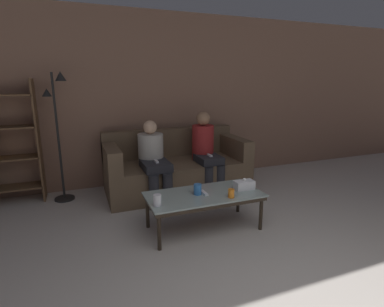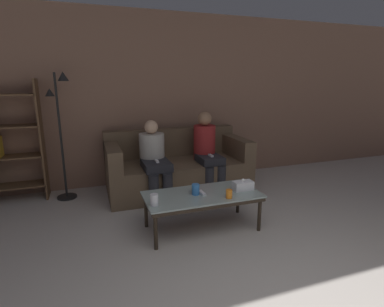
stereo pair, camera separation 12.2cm
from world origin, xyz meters
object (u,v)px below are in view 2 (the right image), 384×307
Objects in this scene: standing_lamp at (61,123)px; seated_person_mid_left at (207,150)px; coffee_table at (202,197)px; cup_near_right at (154,200)px; cup_far_center at (196,189)px; game_remote at (202,193)px; cup_near_left at (229,194)px; seated_person_left_end at (154,157)px; tissue_box at (243,186)px; couch at (177,168)px.

seated_person_mid_left is (1.93, -0.39, -0.42)m from standing_lamp.
standing_lamp is at bearing 134.45° from coffee_table.
standing_lamp reaches higher than cup_near_right.
game_remote is (0.07, -0.00, -0.05)m from cup_far_center.
seated_person_mid_left reaches higher than coffee_table.
cup_near_left is 1.36m from seated_person_left_end.
cup_near_right reaches higher than game_remote.
coffee_table is 13.46× the size of cup_near_left.
standing_lamp is at bearing 168.59° from seated_person_mid_left.
game_remote is 1.10m from seated_person_left_end.
seated_person_mid_left is at bearing 65.48° from coffee_table.
game_remote is (0.55, 0.13, -0.05)m from cup_near_right.
coffee_table is 1.16× the size of seated_person_left_end.
tissue_box is 1.13m from seated_person_mid_left.
seated_person_left_end is (-0.39, -0.23, 0.26)m from couch.
cup_near_right reaches higher than coffee_table.
cup_near_left is 0.30m from game_remote.
tissue_box is 1.47× the size of game_remote.
standing_lamp is 1.47× the size of seated_person_mid_left.
seated_person_left_end is (-0.29, 1.05, 0.22)m from coffee_table.
standing_lamp reaches higher than couch.
seated_person_left_end is at bearing 105.45° from coffee_table.
coffee_table is 0.73× the size of standing_lamp.
cup_near_left is at bearing -35.26° from cup_far_center.
cup_near_right is at bearing -166.40° from game_remote.
cup_near_right is (-0.55, -0.13, 0.10)m from coffee_table.
tissue_box is at bearing -4.83° from coffee_table.
seated_person_left_end is at bearing 77.69° from cup_near_right.
cup_far_center is 0.77× the size of game_remote.
cup_near_right is at bearing -114.58° from couch.
couch is at bearing 82.31° from cup_far_center.
coffee_table is at bearing -94.45° from couch.
cup_near_right is 1.60m from seated_person_mid_left.
couch is 0.52m from seated_person_left_end.
game_remote is at bearing -114.52° from seated_person_mid_left.
cup_near_left is (0.22, -0.20, 0.09)m from coffee_table.
coffee_table is at bearing 13.60° from cup_near_right.
cup_near_right is 0.10× the size of seated_person_mid_left.
game_remote is at bearing 175.17° from tissue_box.
tissue_box reaches higher than cup_near_right.
seated_person_left_end is 0.78m from seated_person_mid_left.
game_remote is (-0.47, 0.04, -0.04)m from tissue_box.
cup_far_center is at bearing 16.00° from cup_near_right.
cup_near_right is (-0.77, 0.07, 0.01)m from cup_near_left.
seated_person_left_end is at bearing 124.86° from tissue_box.
cup_far_center is 0.54m from tissue_box.
cup_near_left is 0.80× the size of cup_far_center.
couch is at bearing 85.55° from game_remote.
cup_far_center is 0.11× the size of seated_person_left_end.
cup_far_center is at bearing 177.15° from coffee_table.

